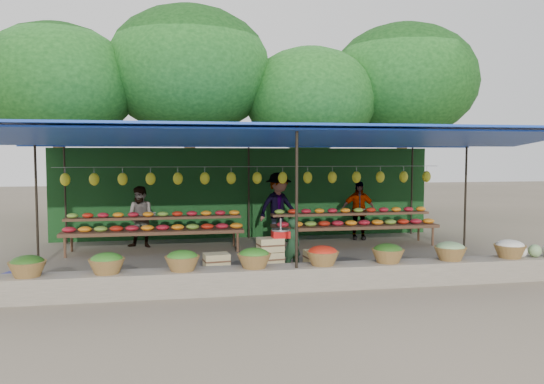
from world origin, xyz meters
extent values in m
plane|color=#665D4B|center=(0.00, 0.00, 0.00)|extent=(60.00, 60.00, 0.00)
cube|color=#6E6958|center=(0.00, -2.75, 0.20)|extent=(10.60, 0.55, 0.40)
cylinder|color=black|center=(0.00, -2.90, 1.40)|extent=(0.05, 0.05, 2.80)
cylinder|color=black|center=(-4.80, 0.00, 1.40)|extent=(0.05, 0.05, 2.80)
cylinder|color=black|center=(4.80, 0.00, 1.40)|extent=(0.05, 0.05, 2.80)
cylinder|color=black|center=(-4.80, 2.90, 1.40)|extent=(0.05, 0.05, 2.80)
cylinder|color=black|center=(0.00, 2.90, 1.40)|extent=(0.05, 0.05, 2.80)
cylinder|color=black|center=(4.80, 2.90, 1.40)|extent=(0.05, 0.05, 2.80)
cube|color=#1942BD|center=(0.00, 0.00, 2.80)|extent=(10.80, 6.60, 0.04)
cube|color=#1942BD|center=(0.00, -2.00, 2.62)|extent=(10.80, 2.19, 0.26)
cube|color=#1942BD|center=(0.00, 2.00, 2.62)|extent=(10.80, 2.19, 0.26)
cylinder|color=#9B9BA0|center=(0.00, 1.40, 2.02)|extent=(9.60, 0.01, 0.01)
ellipsoid|color=yellow|center=(-4.50, 1.40, 1.74)|extent=(0.23, 0.17, 0.30)
ellipsoid|color=yellow|center=(-3.86, 1.40, 1.74)|extent=(0.23, 0.17, 0.30)
ellipsoid|color=yellow|center=(-3.21, 1.40, 1.74)|extent=(0.23, 0.17, 0.30)
ellipsoid|color=yellow|center=(-2.57, 1.40, 1.74)|extent=(0.23, 0.17, 0.30)
ellipsoid|color=yellow|center=(-1.93, 1.40, 1.74)|extent=(0.23, 0.17, 0.30)
ellipsoid|color=yellow|center=(-1.29, 1.40, 1.74)|extent=(0.23, 0.17, 0.30)
ellipsoid|color=yellow|center=(-0.64, 1.40, 1.74)|extent=(0.23, 0.17, 0.30)
ellipsoid|color=yellow|center=(0.00, 1.40, 1.74)|extent=(0.23, 0.17, 0.30)
ellipsoid|color=yellow|center=(0.64, 1.40, 1.74)|extent=(0.23, 0.17, 0.30)
ellipsoid|color=yellow|center=(1.29, 1.40, 1.74)|extent=(0.23, 0.17, 0.30)
ellipsoid|color=yellow|center=(1.93, 1.40, 1.74)|extent=(0.23, 0.17, 0.30)
ellipsoid|color=yellow|center=(2.57, 1.40, 1.74)|extent=(0.23, 0.17, 0.30)
ellipsoid|color=yellow|center=(3.21, 1.40, 1.74)|extent=(0.23, 0.17, 0.30)
ellipsoid|color=yellow|center=(3.86, 1.40, 1.74)|extent=(0.23, 0.17, 0.30)
ellipsoid|color=yellow|center=(4.50, 1.40, 1.74)|extent=(0.23, 0.17, 0.30)
ellipsoid|color=#265215|center=(-4.30, -2.75, 0.62)|extent=(0.52, 0.52, 0.23)
ellipsoid|color=#32741F|center=(-3.10, -2.75, 0.62)|extent=(0.52, 0.52, 0.23)
ellipsoid|color=#32741F|center=(-1.90, -2.75, 0.62)|extent=(0.52, 0.52, 0.23)
ellipsoid|color=#32741F|center=(-0.70, -2.75, 0.62)|extent=(0.52, 0.52, 0.23)
ellipsoid|color=red|center=(0.50, -2.75, 0.62)|extent=(0.52, 0.52, 0.23)
ellipsoid|color=#265215|center=(1.70, -2.75, 0.62)|extent=(0.52, 0.52, 0.23)
ellipsoid|color=#7FA96A|center=(2.90, -2.75, 0.62)|extent=(0.52, 0.52, 0.23)
ellipsoid|color=silver|center=(4.10, -2.75, 0.62)|extent=(0.52, 0.52, 0.23)
cube|color=#1C4E21|center=(0.00, 3.15, 1.25)|extent=(10.60, 0.06, 2.50)
cylinder|color=#3D2C16|center=(-5.50, 5.80, 1.98)|extent=(0.36, 0.36, 3.97)
ellipsoid|color=#0F3910|center=(-5.50, 5.80, 4.46)|extent=(4.77, 4.77, 3.69)
cylinder|color=#3D2C16|center=(-1.50, 6.20, 2.24)|extent=(0.36, 0.36, 4.48)
ellipsoid|color=#0F3910|center=(-1.50, 6.20, 5.04)|extent=(5.39, 5.39, 4.17)
cylinder|color=#3D2C16|center=(2.50, 5.90, 1.86)|extent=(0.36, 0.36, 3.71)
ellipsoid|color=#0F3910|center=(2.50, 5.90, 4.18)|extent=(4.47, 4.47, 3.45)
cylinder|color=#3D2C16|center=(6.00, 6.30, 2.18)|extent=(0.36, 0.36, 4.35)
ellipsoid|color=#0F3910|center=(6.00, 6.30, 4.90)|extent=(5.24, 5.24, 4.05)
cube|color=#503220|center=(-2.50, 1.30, 0.50)|extent=(4.20, 0.95, 0.08)
cube|color=#503220|center=(-2.50, 1.60, 0.78)|extent=(4.20, 0.35, 0.06)
cylinder|color=#503220|center=(-4.45, 0.90, 0.25)|extent=(0.06, 0.06, 0.50)
cylinder|color=#503220|center=(-0.55, 0.90, 0.25)|extent=(0.06, 0.06, 0.50)
cylinder|color=#503220|center=(-4.45, 1.70, 0.25)|extent=(0.06, 0.06, 0.50)
cylinder|color=#503220|center=(-0.55, 1.70, 0.25)|extent=(0.06, 0.06, 0.50)
ellipsoid|color=#AE1826|center=(-4.40, 1.15, 0.60)|extent=(0.31, 0.26, 0.13)
ellipsoid|color=#73A231|center=(-4.40, 1.60, 0.87)|extent=(0.26, 0.22, 0.12)
ellipsoid|color=orange|center=(-4.05, 1.15, 0.60)|extent=(0.31, 0.26, 0.13)
ellipsoid|color=red|center=(-4.05, 1.60, 0.87)|extent=(0.26, 0.22, 0.12)
ellipsoid|color=#73A231|center=(-3.70, 1.15, 0.60)|extent=(0.31, 0.26, 0.13)
ellipsoid|color=#AE1826|center=(-3.70, 1.60, 0.87)|extent=(0.26, 0.22, 0.12)
ellipsoid|color=red|center=(-3.35, 1.15, 0.60)|extent=(0.31, 0.26, 0.13)
ellipsoid|color=orange|center=(-3.35, 1.60, 0.87)|extent=(0.26, 0.22, 0.12)
ellipsoid|color=#AE1826|center=(-3.00, 1.15, 0.60)|extent=(0.31, 0.26, 0.13)
ellipsoid|color=#AE1826|center=(-3.00, 1.60, 0.87)|extent=(0.26, 0.22, 0.12)
ellipsoid|color=orange|center=(-2.65, 1.15, 0.60)|extent=(0.31, 0.26, 0.13)
ellipsoid|color=orange|center=(-2.65, 1.60, 0.87)|extent=(0.26, 0.22, 0.12)
ellipsoid|color=#AE1826|center=(-2.30, 1.15, 0.60)|extent=(0.31, 0.26, 0.13)
ellipsoid|color=#73A231|center=(-2.30, 1.60, 0.87)|extent=(0.26, 0.22, 0.12)
ellipsoid|color=orange|center=(-1.95, 1.15, 0.60)|extent=(0.31, 0.26, 0.13)
ellipsoid|color=red|center=(-1.95, 1.60, 0.87)|extent=(0.26, 0.22, 0.12)
ellipsoid|color=#73A231|center=(-1.60, 1.15, 0.60)|extent=(0.31, 0.26, 0.13)
ellipsoid|color=#AE1826|center=(-1.60, 1.60, 0.87)|extent=(0.26, 0.22, 0.12)
ellipsoid|color=red|center=(-1.25, 1.15, 0.60)|extent=(0.31, 0.26, 0.13)
ellipsoid|color=orange|center=(-1.25, 1.60, 0.87)|extent=(0.26, 0.22, 0.12)
ellipsoid|color=#AE1826|center=(-0.90, 1.15, 0.60)|extent=(0.31, 0.26, 0.13)
ellipsoid|color=#AE1826|center=(-0.90, 1.60, 0.87)|extent=(0.26, 0.22, 0.12)
ellipsoid|color=orange|center=(-0.55, 1.15, 0.60)|extent=(0.31, 0.26, 0.13)
ellipsoid|color=orange|center=(-0.55, 1.60, 0.87)|extent=(0.26, 0.22, 0.12)
cube|color=#503220|center=(2.50, 1.30, 0.50)|extent=(4.20, 0.95, 0.08)
cube|color=#503220|center=(2.50, 1.60, 0.78)|extent=(4.20, 0.35, 0.06)
cylinder|color=#503220|center=(0.55, 0.90, 0.25)|extent=(0.06, 0.06, 0.50)
cylinder|color=#503220|center=(4.45, 0.90, 0.25)|extent=(0.06, 0.06, 0.50)
cylinder|color=#503220|center=(0.55, 1.70, 0.25)|extent=(0.06, 0.06, 0.50)
cylinder|color=#503220|center=(4.45, 1.70, 0.25)|extent=(0.06, 0.06, 0.50)
ellipsoid|color=#AE1826|center=(0.60, 1.15, 0.60)|extent=(0.31, 0.26, 0.13)
ellipsoid|color=#73A231|center=(0.60, 1.60, 0.87)|extent=(0.26, 0.22, 0.12)
ellipsoid|color=orange|center=(0.95, 1.15, 0.60)|extent=(0.31, 0.26, 0.13)
ellipsoid|color=red|center=(0.95, 1.60, 0.87)|extent=(0.26, 0.22, 0.12)
ellipsoid|color=#73A231|center=(1.30, 1.15, 0.60)|extent=(0.31, 0.26, 0.13)
ellipsoid|color=#AE1826|center=(1.30, 1.60, 0.87)|extent=(0.26, 0.22, 0.12)
ellipsoid|color=red|center=(1.65, 1.15, 0.60)|extent=(0.31, 0.26, 0.13)
ellipsoid|color=orange|center=(1.65, 1.60, 0.87)|extent=(0.26, 0.22, 0.12)
ellipsoid|color=#AE1826|center=(2.00, 1.15, 0.60)|extent=(0.31, 0.26, 0.13)
ellipsoid|color=#AE1826|center=(2.00, 1.60, 0.87)|extent=(0.26, 0.22, 0.12)
ellipsoid|color=orange|center=(2.35, 1.15, 0.60)|extent=(0.31, 0.26, 0.13)
ellipsoid|color=orange|center=(2.35, 1.60, 0.87)|extent=(0.26, 0.22, 0.12)
ellipsoid|color=#AE1826|center=(2.70, 1.15, 0.60)|extent=(0.31, 0.26, 0.13)
ellipsoid|color=#73A231|center=(2.70, 1.60, 0.87)|extent=(0.26, 0.22, 0.12)
ellipsoid|color=orange|center=(3.05, 1.15, 0.60)|extent=(0.31, 0.26, 0.13)
ellipsoid|color=red|center=(3.05, 1.60, 0.87)|extent=(0.26, 0.22, 0.12)
ellipsoid|color=#73A231|center=(3.40, 1.15, 0.60)|extent=(0.31, 0.26, 0.13)
ellipsoid|color=#AE1826|center=(3.40, 1.60, 0.87)|extent=(0.26, 0.22, 0.12)
ellipsoid|color=red|center=(3.75, 1.15, 0.60)|extent=(0.31, 0.26, 0.13)
ellipsoid|color=orange|center=(3.75, 1.60, 0.87)|extent=(0.26, 0.22, 0.12)
ellipsoid|color=#AE1826|center=(4.10, 1.15, 0.60)|extent=(0.31, 0.26, 0.13)
ellipsoid|color=#AE1826|center=(4.10, 1.60, 0.87)|extent=(0.26, 0.22, 0.12)
ellipsoid|color=orange|center=(4.45, 1.15, 0.60)|extent=(0.31, 0.26, 0.13)
ellipsoid|color=orange|center=(4.45, 1.60, 0.87)|extent=(0.26, 0.22, 0.12)
cube|color=tan|center=(-1.27, -1.93, 0.12)|extent=(0.49, 0.40, 0.25)
cube|color=tan|center=(-1.27, -1.93, 0.39)|extent=(0.49, 0.40, 0.25)
cube|color=tan|center=(-0.27, -1.93, 0.12)|extent=(0.49, 0.40, 0.25)
cube|color=tan|center=(-0.27, -1.93, 0.39)|extent=(0.49, 0.40, 0.25)
cube|color=tan|center=(-0.27, -1.93, 0.65)|extent=(0.49, 0.40, 0.25)
cube|color=tan|center=(0.63, -1.93, 0.12)|extent=(0.49, 0.40, 0.25)
cube|color=tan|center=(0.63, -1.93, 0.39)|extent=(0.49, 0.40, 0.25)
cube|color=red|center=(-0.08, -1.93, 0.83)|extent=(0.32, 0.28, 0.13)
cylinder|color=#9B9BA0|center=(-0.08, -1.93, 0.91)|extent=(0.34, 0.34, 0.03)
cylinder|color=#9B9BA0|center=(-0.08, -1.93, 1.01)|extent=(0.03, 0.03, 0.23)
imported|color=#19371F|center=(0.24, -1.47, 0.54)|extent=(0.44, 0.35, 1.07)
imported|color=slate|center=(-2.83, 1.95, 0.77)|extent=(0.87, 0.76, 1.53)
imported|color=slate|center=(0.72, 2.30, 0.92)|extent=(1.36, 1.08, 1.84)
imported|color=slate|center=(2.92, 2.21, 0.80)|extent=(0.99, 0.57, 1.59)
cube|color=navy|center=(-4.65, -1.87, 0.14)|extent=(0.57, 0.50, 0.29)
camera|label=1|loc=(-2.01, -11.51, 2.31)|focal=35.00mm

